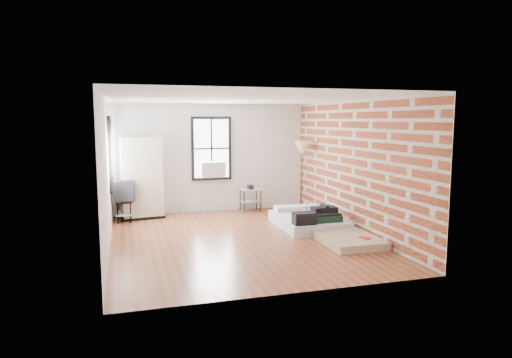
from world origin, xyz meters
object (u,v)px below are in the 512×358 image
object	(u,v)px
side_table	(250,193)
tv_stand	(124,191)
mattress_bare	(337,232)
mattress_main	(309,220)
wardrobe	(141,178)
floor_lamp	(302,151)

from	to	relation	value
side_table	tv_stand	world-z (taller)	tv_stand
mattress_bare	side_table	xyz separation A→B (m)	(-0.95, 3.16, 0.34)
mattress_main	side_table	xyz separation A→B (m)	(-0.76, 2.12, 0.30)
mattress_main	tv_stand	world-z (taller)	tv_stand
mattress_main	wardrobe	size ratio (longest dim) A/B	0.94
mattress_main	tv_stand	bearing A→B (deg)	156.83
mattress_bare	floor_lamp	world-z (taller)	floor_lamp
floor_lamp	tv_stand	bearing A→B (deg)	175.64
side_table	tv_stand	distance (m)	3.22
mattress_bare	tv_stand	world-z (taller)	tv_stand
wardrobe	side_table	size ratio (longest dim) A/B	2.88
mattress_main	mattress_bare	xyz separation A→B (m)	(0.18, -1.05, -0.03)
mattress_bare	tv_stand	distance (m)	5.06
mattress_main	side_table	size ratio (longest dim) A/B	2.70
mattress_main	mattress_bare	world-z (taller)	mattress_main
side_table	mattress_main	bearing A→B (deg)	-70.16
mattress_bare	floor_lamp	xyz separation A→B (m)	(0.22, 2.51, 1.47)
mattress_main	floor_lamp	size ratio (longest dim) A/B	1.00
mattress_bare	tv_stand	bearing A→B (deg)	145.73
mattress_bare	mattress_main	bearing A→B (deg)	100.04
wardrobe	side_table	distance (m)	2.82
wardrobe	floor_lamp	xyz separation A→B (m)	(3.94, -0.59, 0.62)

